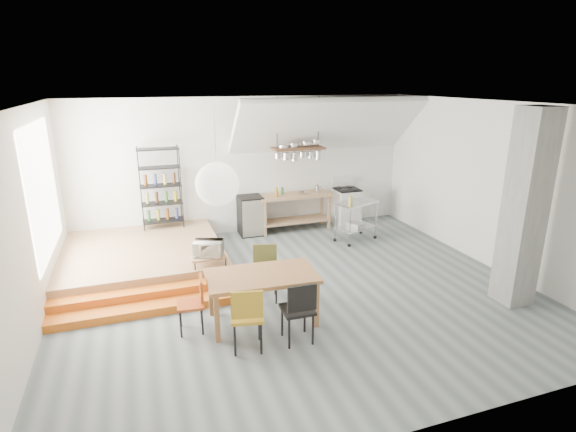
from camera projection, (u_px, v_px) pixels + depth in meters
name	position (u px, v px, depth m)	size (l,w,h in m)	color
floor	(297.00, 291.00, 7.91)	(8.00, 8.00, 0.00)	slate
wall_back	(246.00, 166.00, 10.61)	(8.00, 0.04, 3.20)	silver
wall_left	(26.00, 229.00, 6.19)	(0.04, 7.00, 3.20)	silver
wall_right	(491.00, 185.00, 8.69)	(0.04, 7.00, 3.20)	silver
ceiling	(298.00, 104.00, 6.98)	(8.00, 7.00, 0.02)	white
slope_ceiling	(327.00, 125.00, 10.35)	(4.40, 1.80, 0.15)	white
window_pane	(43.00, 190.00, 7.50)	(0.02, 2.50, 2.20)	white
platform	(144.00, 257.00, 8.88)	(3.00, 3.00, 0.40)	#9C794E
step_lower	(149.00, 309.00, 7.16)	(3.00, 0.35, 0.13)	orange
step_upper	(147.00, 295.00, 7.45)	(3.00, 0.35, 0.27)	orange
concrete_column	(525.00, 209.00, 7.12)	(0.50, 0.50, 3.20)	slate
kitchen_counter	(295.00, 205.00, 10.92)	(1.80, 0.60, 0.91)	#9C794E
stove	(346.00, 206.00, 11.41)	(0.60, 0.60, 1.18)	white
pot_rack	(299.00, 151.00, 10.33)	(1.20, 0.50, 1.43)	#402519
wire_shelving	(161.00, 187.00, 9.79)	(0.88, 0.38, 1.80)	black
microwave_shelf	(209.00, 257.00, 7.99)	(0.60, 0.40, 0.16)	#9C794E
paper_lantern	(217.00, 184.00, 6.15)	(0.60, 0.60, 0.60)	white
dining_table	(262.00, 279.00, 6.74)	(1.69, 1.02, 0.78)	#956036
chair_mustard	(247.00, 314.00, 6.00)	(0.52, 0.52, 0.96)	#AE861D
chair_black	(299.00, 307.00, 6.19)	(0.44, 0.44, 0.94)	black
chair_olive	(265.00, 267.00, 7.52)	(0.52, 0.52, 0.92)	brown
chair_red	(195.00, 300.00, 6.54)	(0.42, 0.42, 0.84)	#B04519
rolling_cart	(356.00, 215.00, 10.22)	(1.04, 0.79, 0.92)	silver
mini_fridge	(250.00, 215.00, 10.67)	(0.55, 0.55, 0.93)	black
microwave	(208.00, 248.00, 7.95)	(0.50, 0.34, 0.28)	beige
bowl	(302.00, 193.00, 10.84)	(0.21, 0.21, 0.05)	silver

